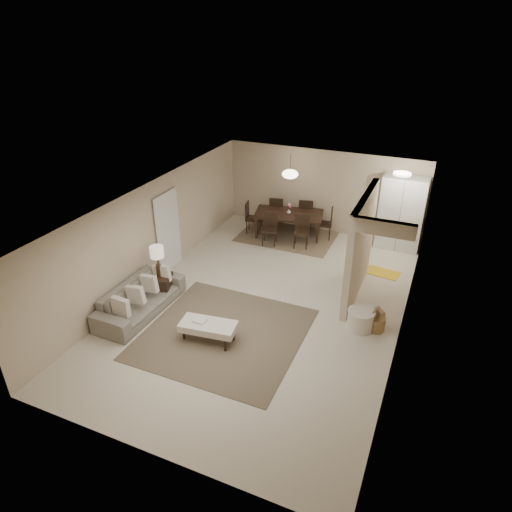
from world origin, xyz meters
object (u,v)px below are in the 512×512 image
at_px(pantry_cabinet, 401,214).
at_px(dining_table, 288,225).
at_px(side_table, 161,286).
at_px(wicker_basket, 376,323).
at_px(ottoman_bench, 208,327).
at_px(sofa, 140,299).
at_px(round_pouf, 360,320).

bearing_deg(pantry_cabinet, dining_table, -171.84).
relative_size(side_table, dining_table, 0.28).
height_order(side_table, wicker_basket, side_table).
bearing_deg(ottoman_bench, sofa, 163.46).
relative_size(round_pouf, dining_table, 0.29).
relative_size(sofa, dining_table, 1.15).
distance_m(sofa, side_table, 0.72).
height_order(round_pouf, dining_table, dining_table).
relative_size(pantry_cabinet, sofa, 0.91).
xyz_separation_m(pantry_cabinet, round_pouf, (-0.15, -4.25, -0.83)).
relative_size(ottoman_bench, wicker_basket, 3.22).
bearing_deg(pantry_cabinet, round_pouf, -92.01).
relative_size(sofa, side_table, 4.15).
height_order(pantry_cabinet, ottoman_bench, pantry_cabinet).
height_order(sofa, wicker_basket, sofa).
distance_m(round_pouf, wicker_basket, 0.34).
relative_size(round_pouf, wicker_basket, 1.53).
distance_m(pantry_cabinet, sofa, 7.38).
relative_size(pantry_cabinet, side_table, 3.79).
distance_m(sofa, dining_table, 5.38).
relative_size(ottoman_bench, side_table, 2.17).
bearing_deg(wicker_basket, ottoman_bench, -151.03).
distance_m(round_pouf, dining_table, 4.84).
bearing_deg(sofa, round_pouf, -72.99).
bearing_deg(side_table, dining_table, 69.87).
bearing_deg(wicker_basket, dining_table, 131.81).
height_order(ottoman_bench, wicker_basket, ottoman_bench).
bearing_deg(side_table, sofa, -94.01).
xyz_separation_m(pantry_cabinet, wicker_basket, (0.17, -4.15, -0.89)).
xyz_separation_m(sofa, side_table, (0.05, 0.71, -0.06)).
xyz_separation_m(pantry_cabinet, sofa, (-4.80, -5.56, -0.71)).
height_order(sofa, side_table, sofa).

